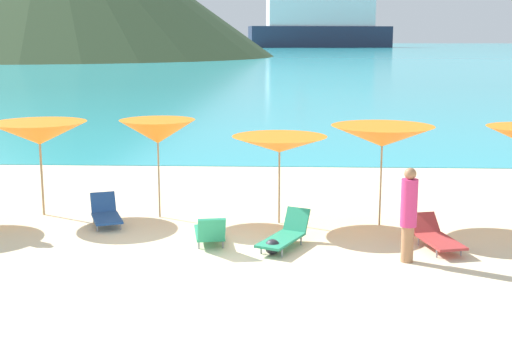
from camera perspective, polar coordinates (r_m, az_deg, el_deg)
name	(u,v)px	position (r m, az deg, el deg)	size (l,w,h in m)	color
ground_plane	(235,171)	(22.76, -1.77, -0.04)	(50.00, 100.00, 0.30)	beige
ocean_water	(280,49)	(242.30, 2.02, 9.90)	(650.00, 440.00, 0.02)	#2DADBC
umbrella_2	(39,133)	(16.99, -17.33, 2.92)	(2.24, 2.24, 2.22)	#9E7F59
umbrella_3	(158,132)	(16.14, -8.06, 3.17)	(1.75, 1.75, 2.30)	#9E7F59
umbrella_4	(279,144)	(15.49, 1.94, 2.16)	(2.33, 2.33, 1.99)	#9E7F59
umbrella_5	(382,136)	(15.54, 10.30, 2.78)	(2.34, 2.34, 2.25)	#9E7F59
lounge_chair_0	(106,213)	(16.02, -12.20, -3.46)	(1.00, 1.41, 0.64)	#1E478C
lounge_chair_2	(210,232)	(14.18, -3.79, -5.05)	(0.81, 1.57, 0.73)	#268C66
lounge_chair_3	(285,234)	(14.04, 2.41, -5.24)	(1.13, 1.63, 0.67)	#268C66
lounge_chair_5	(436,236)	(14.43, 14.51, -5.23)	(0.93, 1.63, 0.56)	#A53333
beachgoer_0	(409,212)	(13.26, 12.39, -3.33)	(0.31, 0.31, 1.80)	#A3704C
beach_ball	(272,247)	(13.60, 1.35, -6.26)	(0.30, 0.30, 0.30)	#26262D
cruise_ship	(321,23)	(282.49, 5.32, 11.97)	(57.48, 20.77, 24.84)	#262D47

